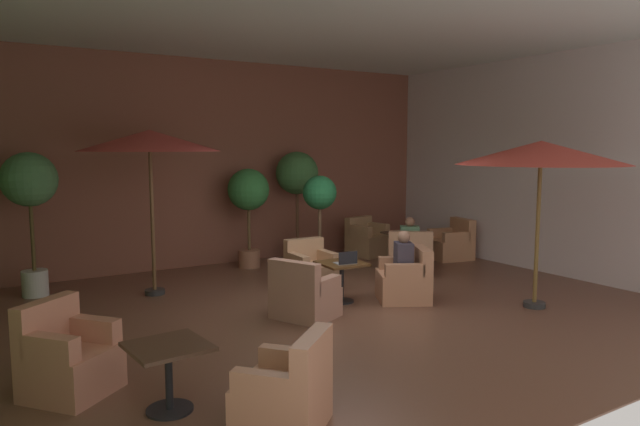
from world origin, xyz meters
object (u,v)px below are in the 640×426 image
object	(u,v)px
armchair_mid_center_east	(409,258)
patio_umbrella_center_beige	(150,142)
cafe_table_mid_center	(406,238)
armchair_mid_center_south	(452,244)
armchair_front_right_north	(286,394)
armchair_mid_center_north	(367,241)
patio_umbrella_tall_red	(541,154)
open_laptop	(346,261)
potted_tree_left_corner	(320,205)
cafe_table_front_right	(168,363)
armchair_front_left_east	(311,270)
potted_tree_mid_right	(30,190)
patron_blue_shirt	(410,237)
armchair_front_left_south	(304,296)
armchair_front_right_east	(68,360)
cafe_table_front_left	(342,272)
iced_drink_cup	(346,260)
potted_tree_right_corner	(297,181)
armchair_front_left_north	(406,281)
potted_tree_mid_left	(248,197)

from	to	relation	value
armchair_mid_center_east	patio_umbrella_center_beige	xyz separation A→B (m)	(-4.50, 1.03, 2.15)
cafe_table_mid_center	armchair_mid_center_south	size ratio (longest dim) A/B	0.90
armchair_front_right_north	armchair_mid_center_north	size ratio (longest dim) A/B	1.14
cafe_table_mid_center	armchair_mid_center_east	xyz separation A→B (m)	(-0.66, -0.87, -0.19)
armchair_mid_center_east	patio_umbrella_tall_red	distance (m)	3.36
armchair_mid_center_north	open_laptop	xyz separation A→B (m)	(-2.61, -3.02, 0.34)
patio_umbrella_tall_red	potted_tree_left_corner	bearing A→B (deg)	112.47
potted_tree_left_corner	patio_umbrella_center_beige	bearing A→B (deg)	178.38
armchair_front_right_north	cafe_table_front_right	bearing A→B (deg)	131.09
armchair_mid_center_south	armchair_front_left_east	bearing A→B (deg)	-171.11
potted_tree_mid_right	patron_blue_shirt	xyz separation A→B (m)	(6.19, -1.90, -1.01)
armchair_front_right_north	armchair_front_left_south	bearing A→B (deg)	57.13
armchair_front_right_east	patio_umbrella_tall_red	xyz separation A→B (m)	(6.39, -0.40, 1.94)
cafe_table_front_left	patio_umbrella_tall_red	distance (m)	3.41
iced_drink_cup	armchair_mid_center_north	bearing A→B (deg)	48.95
armchair_mid_center_north	potted_tree_left_corner	distance (m)	2.29
cafe_table_mid_center	potted_tree_mid_right	world-z (taller)	potted_tree_mid_right
armchair_front_left_south	patio_umbrella_center_beige	xyz separation A→B (m)	(-1.41, 2.40, 2.16)
cafe_table_mid_center	potted_tree_mid_right	size ratio (longest dim) A/B	0.36
cafe_table_mid_center	patio_umbrella_center_beige	world-z (taller)	patio_umbrella_center_beige
cafe_table_front_left	potted_tree_right_corner	size ratio (longest dim) A/B	0.30
patio_umbrella_center_beige	iced_drink_cup	world-z (taller)	patio_umbrella_center_beige
cafe_table_front_left	armchair_front_right_north	distance (m)	4.06
patio_umbrella_tall_red	cafe_table_front_right	bearing A→B (deg)	-175.29
armchair_front_left_south	armchair_front_right_east	bearing A→B (deg)	-163.49
armchair_mid_center_east	patio_umbrella_tall_red	world-z (taller)	patio_umbrella_tall_red
armchair_front_right_east	potted_tree_left_corner	size ratio (longest dim) A/B	0.55
armchair_front_left_north	armchair_mid_center_south	xyz separation A→B (m)	(3.03, 2.07, -0.00)
open_laptop	potted_tree_mid_left	bearing A→B (deg)	92.07
armchair_mid_center_south	potted_tree_mid_left	size ratio (longest dim) A/B	0.47
patio_umbrella_center_beige	patron_blue_shirt	size ratio (longest dim) A/B	4.08
armchair_front_left_south	armchair_mid_center_north	world-z (taller)	armchair_front_left_south
armchair_front_left_east	potted_tree_right_corner	xyz separation A→B (m)	(0.99, 2.20, 1.37)
armchair_mid_center_east	cafe_table_front_left	bearing A→B (deg)	-156.42
cafe_table_front_left	armchair_front_left_east	size ratio (longest dim) A/B	0.85
cafe_table_mid_center	patio_umbrella_center_beige	size ratio (longest dim) A/B	0.31
patron_blue_shirt	armchair_front_left_south	bearing A→B (deg)	-155.82
armchair_front_left_east	patron_blue_shirt	distance (m)	2.20
potted_tree_left_corner	armchair_front_right_east	bearing A→B (deg)	-146.29
patio_umbrella_center_beige	potted_tree_left_corner	world-z (taller)	patio_umbrella_center_beige
cafe_table_front_left	armchair_mid_center_south	xyz separation A→B (m)	(3.91, 1.60, -0.15)
armchair_front_right_east	iced_drink_cup	bearing A→B (deg)	16.89
armchair_front_left_north	armchair_front_right_east	world-z (taller)	armchair_front_right_east
cafe_table_mid_center	iced_drink_cup	bearing A→B (deg)	-145.75
armchair_front_left_south	armchair_mid_center_east	xyz separation A→B (m)	(3.09, 1.36, 0.00)
armchair_mid_center_east	potted_tree_mid_right	distance (m)	6.61
cafe_table_front_left	armchair_mid_center_east	distance (m)	2.38
patio_umbrella_tall_red	armchair_front_left_north	bearing A→B (deg)	137.44
patio_umbrella_center_beige	armchair_mid_center_east	bearing A→B (deg)	-12.93
armchair_front_left_north	patio_umbrella_tall_red	world-z (taller)	patio_umbrella_tall_red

